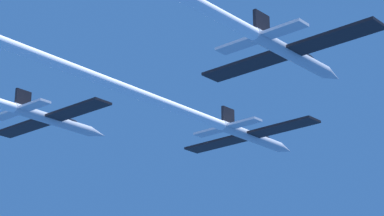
# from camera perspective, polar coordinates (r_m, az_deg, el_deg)

# --- Properties ---
(jet_lead) EXTENTS (16.37, 60.21, 2.71)m
(jet_lead) POSITION_cam_1_polar(r_m,az_deg,el_deg) (69.76, -4.81, 1.37)
(jet_lead) COLOR #B2BAC6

